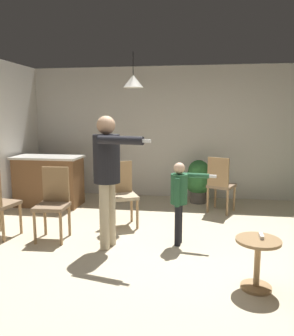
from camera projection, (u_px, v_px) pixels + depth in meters
The scene contains 12 objects.
ground at pixel (166, 258), 4.11m from camera, with size 7.68×7.68×0.00m, color beige.
wall_back at pixel (181, 133), 7.02m from camera, with size 6.40×0.10×2.70m, color beige.
kitchen_counter at pixel (49, 181), 6.44m from camera, with size 1.26×0.66×0.95m.
side_table_by_couch at pixel (257, 258), 3.35m from camera, with size 0.44×0.44×0.52m.
person_adult at pixel (108, 167), 4.30m from camera, with size 0.79×0.61×1.72m.
person_child at pixel (180, 194), 4.45m from camera, with size 0.60×0.32×1.11m.
dining_chair_by_counter at pixel (220, 183), 5.93m from camera, with size 0.55×0.55×1.00m.
dining_chair_near_wall at pixel (122, 191), 5.28m from camera, with size 0.56×0.56×1.00m.
dining_chair_centre_back at pixel (54, 200), 4.71m from camera, with size 0.45×0.45×1.00m.
potted_plant_corner at pixel (199, 179), 6.64m from camera, with size 0.55×0.55×0.85m.
spare_remote_on_table at pixel (261, 236), 3.35m from camera, with size 0.04×0.13×0.04m, color white.
ceiling_light_pendant at pixel (133, 81), 5.34m from camera, with size 0.32×0.32×0.55m.
Camera 1 is at (0.37, -3.87, 1.74)m, focal length 36.11 mm.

